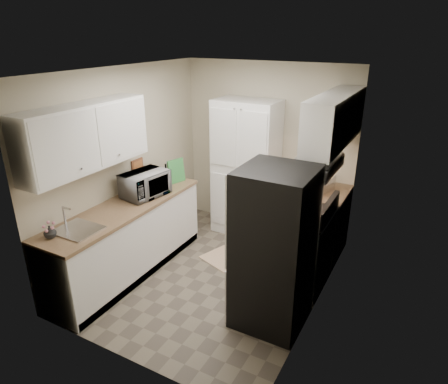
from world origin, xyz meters
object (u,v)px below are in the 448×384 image
(microwave, at_px, (145,184))
(toaster_oven, at_px, (319,183))
(refrigerator, at_px, (274,249))
(pantry_cabinet, at_px, (246,169))
(electric_range, at_px, (300,247))
(wine_bottle, at_px, (166,176))

(microwave, xyz_separation_m, toaster_oven, (1.89, 1.22, -0.05))
(refrigerator, relative_size, toaster_oven, 4.78)
(pantry_cabinet, distance_m, electric_range, 1.58)
(refrigerator, bearing_deg, wine_bottle, 157.35)
(refrigerator, height_order, wine_bottle, refrigerator)
(pantry_cabinet, height_order, toaster_oven, pantry_cabinet)
(refrigerator, relative_size, wine_bottle, 6.15)
(pantry_cabinet, bearing_deg, refrigerator, -56.54)
(electric_range, bearing_deg, microwave, -167.23)
(refrigerator, xyz_separation_m, wine_bottle, (-1.89, 0.79, 0.21))
(toaster_oven, bearing_deg, wine_bottle, -140.88)
(pantry_cabinet, distance_m, microwave, 1.57)
(refrigerator, height_order, toaster_oven, refrigerator)
(refrigerator, xyz_separation_m, toaster_oven, (-0.01, 1.58, 0.17))
(pantry_cabinet, relative_size, toaster_oven, 5.62)
(electric_range, bearing_deg, pantry_cabinet, 141.78)
(electric_range, relative_size, toaster_oven, 3.18)
(electric_range, relative_size, microwave, 1.98)
(microwave, xyz_separation_m, wine_bottle, (0.01, 0.43, -0.02))
(microwave, distance_m, toaster_oven, 2.25)
(microwave, bearing_deg, toaster_oven, -48.08)
(microwave, bearing_deg, wine_bottle, 7.43)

